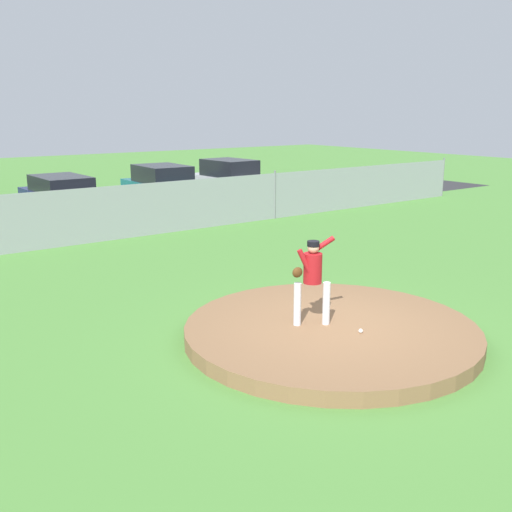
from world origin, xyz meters
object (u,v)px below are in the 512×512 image
Objects in this scene: parked_car_navy at (62,198)px; parked_car_silver at (230,182)px; baseball at (361,331)px; parked_car_teal at (163,188)px; pitcher_youth at (312,274)px.

parked_car_navy is 7.36m from parked_car_silver.
baseball is 15.14m from parked_car_navy.
parked_car_navy is 1.09× the size of parked_car_silver.
parked_car_navy reaches higher than baseball.
parked_car_teal is 0.94× the size of parked_car_navy.
parked_car_silver is (7.49, 15.07, 0.57)m from baseball.
parked_car_teal is 4.16m from parked_car_navy.
parked_car_navy is at bearing 179.52° from parked_car_silver.
pitcher_youth is 0.37× the size of parked_car_silver.
parked_car_silver is (7.36, -0.06, 0.09)m from parked_car_navy.
pitcher_youth is 21.18× the size of baseball.
pitcher_youth is 0.36× the size of parked_car_teal.
parked_car_navy is at bearing 87.84° from pitcher_youth.
baseball is at bearing -105.78° from parked_car_teal.
baseball is 0.02× the size of parked_car_teal.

